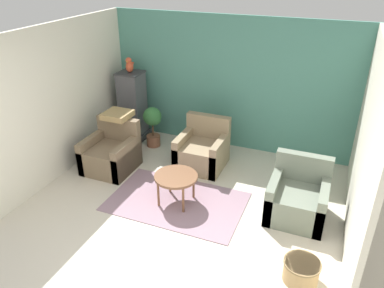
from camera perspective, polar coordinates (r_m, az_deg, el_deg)
ground_plane at (r=4.70m, az=-8.75°, el=-18.87°), size 20.00×20.00×0.00m
wall_back_accent at (r=6.96m, az=5.75°, el=9.08°), size 4.63×0.06×2.45m
wall_left at (r=6.49m, az=-19.18°, el=6.35°), size 0.06×3.60×2.45m
wall_right at (r=5.03m, az=24.92°, el=-0.73°), size 0.06×3.60×2.45m
area_rug at (r=5.73m, az=-2.37°, el=-8.75°), size 2.01×1.27×0.01m
coffee_table at (r=5.50m, az=-2.46°, el=-5.24°), size 0.64×0.64×0.47m
armchair_left at (r=6.57m, az=-12.19°, el=-1.50°), size 0.79×0.81×0.84m
armchair_right at (r=5.51m, az=15.78°, el=-8.04°), size 0.79×0.81×0.84m
armchair_middle at (r=6.53m, az=1.58°, el=-1.07°), size 0.79×0.81×0.84m
birdcage at (r=7.50m, az=-9.02°, el=5.59°), size 0.53×0.53×1.36m
parrot at (r=7.24m, az=-9.49°, el=11.76°), size 0.13×0.24×0.29m
potted_plant at (r=7.16m, az=-6.06°, el=3.39°), size 0.38×0.35×0.79m
wicker_basket at (r=4.65m, az=16.30°, el=-17.99°), size 0.42×0.42×0.27m
throw_pillow at (r=6.54m, az=-11.29°, el=4.38°), size 0.44×0.44×0.10m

